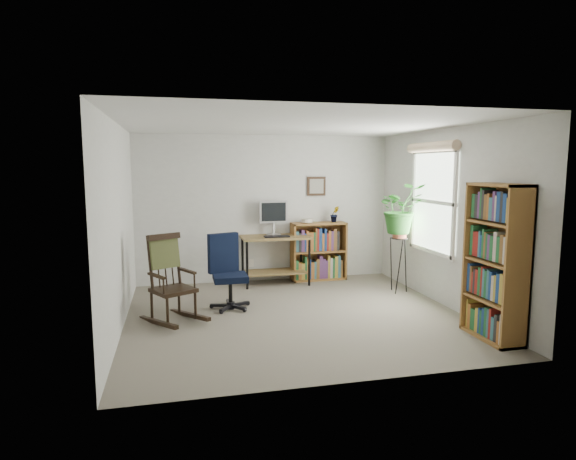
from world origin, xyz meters
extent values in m
cube|color=slate|center=(0.00, 0.00, 0.00)|extent=(4.20, 4.00, 0.00)
cube|color=silver|center=(0.00, 0.00, 2.40)|extent=(4.20, 4.00, 0.00)
cube|color=silver|center=(0.00, 2.00, 1.20)|extent=(4.20, 0.00, 2.40)
cube|color=silver|center=(0.00, -2.00, 1.20)|extent=(4.20, 0.00, 2.40)
cube|color=silver|center=(-2.10, 0.00, 1.20)|extent=(0.00, 4.00, 2.40)
cube|color=silver|center=(2.10, 0.00, 1.20)|extent=(0.00, 4.00, 2.40)
cube|color=black|center=(0.10, 1.58, 0.79)|extent=(0.40, 0.15, 0.02)
imported|color=#2A6C25|center=(1.80, 0.76, 1.63)|extent=(1.69, 1.88, 1.46)
imported|color=#2A6C25|center=(1.14, 1.83, 1.02)|extent=(0.13, 0.24, 0.11)
camera|label=1|loc=(-1.46, -5.79, 1.89)|focal=30.00mm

